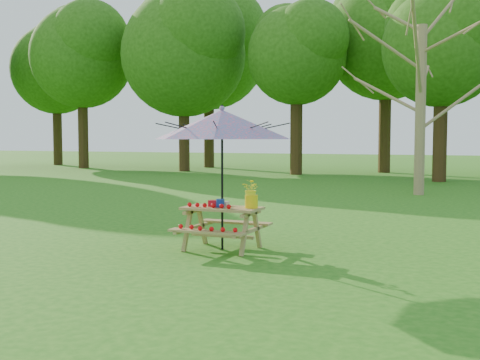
% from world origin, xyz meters
% --- Properties ---
extents(picnic_table, '(1.20, 1.32, 0.67)m').
position_xyz_m(picnic_table, '(1.22, 3.95, 0.33)').
color(picnic_table, olive).
rests_on(picnic_table, ground).
extents(patio_umbrella, '(2.65, 2.65, 2.25)m').
position_xyz_m(patio_umbrella, '(1.22, 3.95, 1.95)').
color(patio_umbrella, black).
rests_on(patio_umbrella, ground).
extents(produce_bins, '(0.28, 0.35, 0.13)m').
position_xyz_m(produce_bins, '(1.16, 3.98, 0.72)').
color(produce_bins, '#B70E21').
rests_on(produce_bins, picnic_table).
extents(tomatoes_row, '(0.77, 0.13, 0.07)m').
position_xyz_m(tomatoes_row, '(1.07, 3.77, 0.71)').
color(tomatoes_row, red).
rests_on(tomatoes_row, picnic_table).
extents(flower_bucket, '(0.33, 0.31, 0.44)m').
position_xyz_m(flower_bucket, '(1.69, 4.01, 0.90)').
color(flower_bucket, yellow).
rests_on(flower_bucket, picnic_table).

